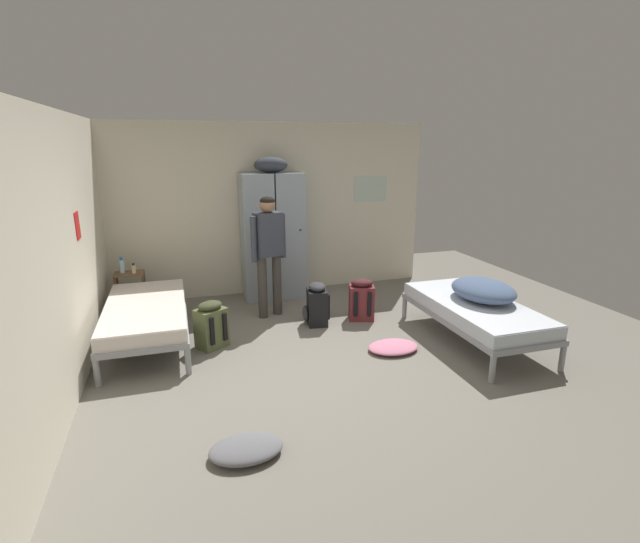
# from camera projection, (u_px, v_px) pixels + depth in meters

# --- Properties ---
(ground_plane) EXTENTS (8.66, 8.66, 0.00)m
(ground_plane) POSITION_uv_depth(u_px,v_px,m) (328.00, 365.00, 4.93)
(ground_plane) COLOR slate
(room_backdrop) EXTENTS (4.87, 5.47, 2.56)m
(room_backdrop) POSITION_uv_depth(u_px,v_px,m) (190.00, 230.00, 5.42)
(room_backdrop) COLOR beige
(room_backdrop) RESTS_ON ground_plane
(locker_bank) EXTENTS (0.90, 0.55, 2.07)m
(locker_bank) POSITION_uv_depth(u_px,v_px,m) (273.00, 233.00, 6.88)
(locker_bank) COLOR #8C99A3
(locker_bank) RESTS_ON ground_plane
(shelf_unit) EXTENTS (0.38, 0.30, 0.57)m
(shelf_unit) POSITION_uv_depth(u_px,v_px,m) (131.00, 289.00, 6.35)
(shelf_unit) COLOR brown
(shelf_unit) RESTS_ON ground_plane
(bed_left_rear) EXTENTS (0.90, 1.90, 0.49)m
(bed_left_rear) POSITION_uv_depth(u_px,v_px,m) (146.00, 313.00, 5.35)
(bed_left_rear) COLOR gray
(bed_left_rear) RESTS_ON ground_plane
(bed_right) EXTENTS (0.90, 1.90, 0.49)m
(bed_right) POSITION_uv_depth(u_px,v_px,m) (475.00, 310.00, 5.42)
(bed_right) COLOR gray
(bed_right) RESTS_ON ground_plane
(bedding_heap) EXTENTS (0.66, 0.84, 0.24)m
(bedding_heap) POSITION_uv_depth(u_px,v_px,m) (483.00, 290.00, 5.43)
(bedding_heap) COLOR slate
(bedding_heap) RESTS_ON bed_right
(person_traveler) EXTENTS (0.48, 0.30, 1.61)m
(person_traveler) POSITION_uv_depth(u_px,v_px,m) (269.00, 246.00, 6.08)
(person_traveler) COLOR #3D3833
(person_traveler) RESTS_ON ground_plane
(water_bottle) EXTENTS (0.07, 0.07, 0.21)m
(water_bottle) POSITION_uv_depth(u_px,v_px,m) (122.00, 266.00, 6.26)
(water_bottle) COLOR #B2DBEA
(water_bottle) RESTS_ON shelf_unit
(lotion_bottle) EXTENTS (0.05, 0.05, 0.14)m
(lotion_bottle) POSITION_uv_depth(u_px,v_px,m) (134.00, 269.00, 6.26)
(lotion_bottle) COLOR beige
(lotion_bottle) RESTS_ON shelf_unit
(backpack_olive) EXTENTS (0.40, 0.41, 0.55)m
(backpack_olive) POSITION_uv_depth(u_px,v_px,m) (211.00, 325.00, 5.30)
(backpack_olive) COLOR #566038
(backpack_olive) RESTS_ON ground_plane
(backpack_black) EXTENTS (0.37, 0.35, 0.55)m
(backpack_black) POSITION_uv_depth(u_px,v_px,m) (316.00, 305.00, 5.97)
(backpack_black) COLOR black
(backpack_black) RESTS_ON ground_plane
(backpack_maroon) EXTENTS (0.37, 0.39, 0.55)m
(backpack_maroon) POSITION_uv_depth(u_px,v_px,m) (361.00, 300.00, 6.15)
(backpack_maroon) COLOR maroon
(backpack_maroon) RESTS_ON ground_plane
(clothes_pile_grey) EXTENTS (0.56, 0.39, 0.11)m
(clothes_pile_grey) POSITION_uv_depth(u_px,v_px,m) (246.00, 449.00, 3.48)
(clothes_pile_grey) COLOR slate
(clothes_pile_grey) RESTS_ON ground_plane
(clothes_pile_pink) EXTENTS (0.58, 0.42, 0.08)m
(clothes_pile_pink) POSITION_uv_depth(u_px,v_px,m) (393.00, 347.00, 5.25)
(clothes_pile_pink) COLOR pink
(clothes_pile_pink) RESTS_ON ground_plane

